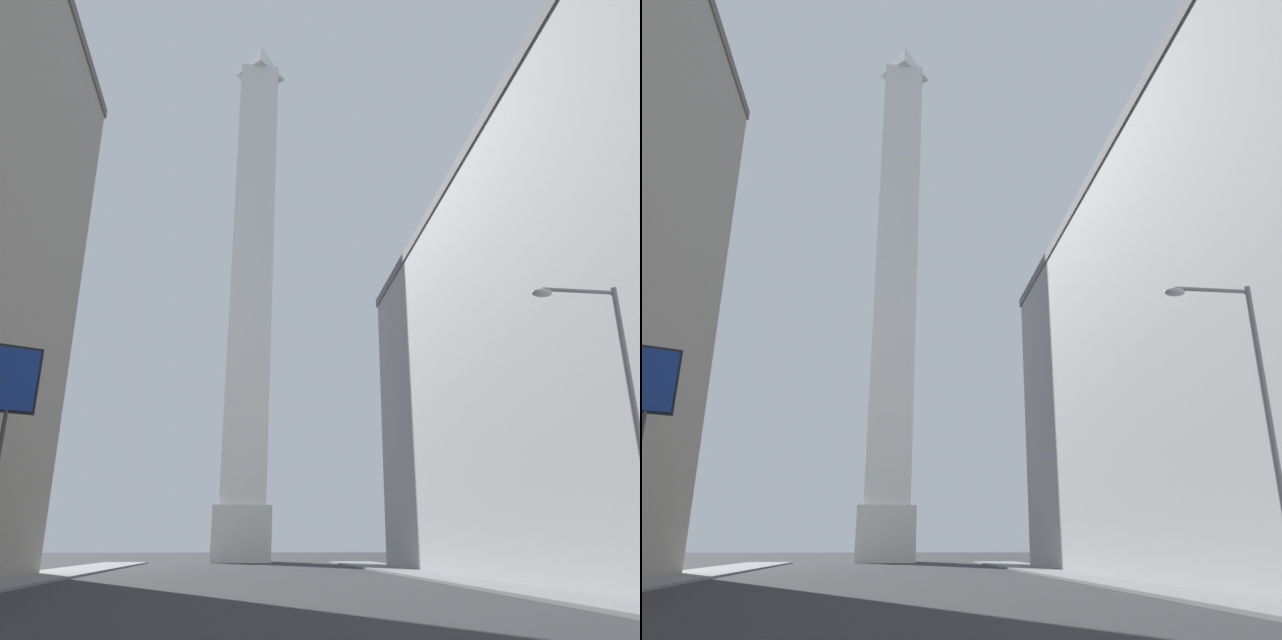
# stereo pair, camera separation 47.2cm
# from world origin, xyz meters

# --- Properties ---
(sidewalk_right) EXTENTS (5.00, 99.14, 0.15)m
(sidewalk_right) POSITION_xyz_m (13.19, 29.74, 0.07)
(sidewalk_right) COLOR slate
(sidewalk_right) RESTS_ON ground_plane
(obelisk) EXTENTS (7.26, 7.26, 80.80)m
(obelisk) POSITION_xyz_m (0.00, 82.62, 38.76)
(obelisk) COLOR silver
(obelisk) RESTS_ON ground_plane
(street_lamp) EXTENTS (2.78, 0.36, 9.48)m
(street_lamp) POSITION_xyz_m (10.42, 15.85, 5.70)
(street_lamp) COLOR gray
(street_lamp) RESTS_ON ground_plane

